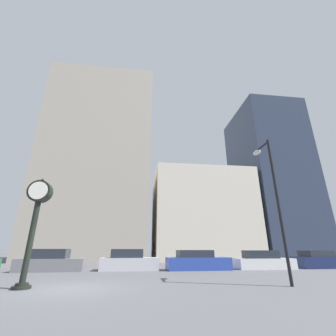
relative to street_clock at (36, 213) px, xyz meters
name	(u,v)px	position (x,y,z in m)	size (l,w,h in m)	color
ground_plane	(70,289)	(1.91, -0.19, -2.98)	(200.00, 200.00, 0.00)	#515156
building_tall_tower	(100,165)	(-2.08, 23.81, 11.15)	(15.41, 12.00, 28.26)	#ADA393
building_storefront_row	(200,216)	(13.79, 23.81, 3.34)	(14.24, 12.00, 12.63)	beige
building_glass_modern	(270,180)	(26.34, 23.81, 9.71)	(9.69, 12.00, 25.37)	#2D384C
street_clock	(36,213)	(0.00, 0.00, 0.00)	(0.99, 0.72, 4.58)	black
car_grey	(51,262)	(-1.66, 7.73, -2.35)	(4.64, 1.96, 1.50)	slate
car_silver	(129,261)	(3.88, 7.96, -2.35)	(4.31, 2.02, 1.49)	#BCBCC1
car_blue	(197,261)	(9.05, 7.54, -2.37)	(4.82, 2.01, 1.42)	#28429E
car_white	(263,261)	(14.49, 7.74, -2.39)	(4.55, 1.91, 1.39)	silver
car_navy	(319,260)	(19.57, 7.96, -2.39)	(4.15, 1.98, 1.37)	#19234C
street_lamp_right	(271,185)	(11.10, -0.36, 1.56)	(0.36, 1.57, 6.91)	black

